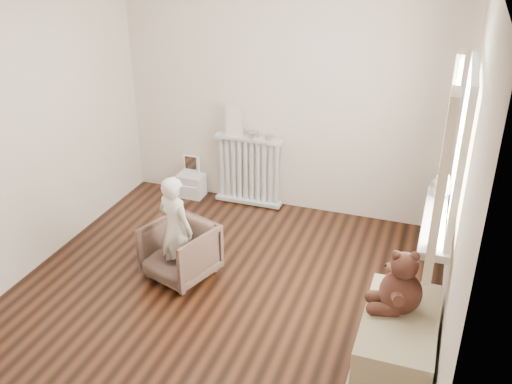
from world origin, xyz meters
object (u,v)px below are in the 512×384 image
(toy_vanity, at_px, (190,174))
(armchair, at_px, (180,251))
(radiator, at_px, (249,172))
(child, at_px, (176,229))
(toy_bench, at_px, (397,345))
(plush_cat, at_px, (442,186))
(teddy_bear, at_px, (402,284))

(toy_vanity, xyz_separation_m, armchair, (0.61, -1.52, -0.02))
(radiator, distance_m, child, 1.61)
(toy_vanity, distance_m, armchair, 1.64)
(child, bearing_deg, toy_vanity, -49.82)
(toy_bench, bearing_deg, plush_cat, 82.64)
(radiator, distance_m, toy_vanity, 0.71)
(radiator, xyz_separation_m, armchair, (-0.09, -1.55, -0.13))
(toy_vanity, height_order, plush_cat, plush_cat)
(armchair, distance_m, plush_cat, 2.31)
(radiator, relative_size, toy_bench, 0.83)
(radiator, height_order, teddy_bear, teddy_bear)
(toy_vanity, relative_size, plush_cat, 1.69)
(radiator, bearing_deg, toy_bench, -47.89)
(teddy_bear, bearing_deg, armchair, 153.53)
(toy_bench, bearing_deg, child, 166.04)
(radiator, relative_size, child, 0.81)
(child, xyz_separation_m, teddy_bear, (1.95, -0.41, 0.15))
(plush_cat, bearing_deg, child, -174.94)
(child, bearing_deg, armchair, -71.12)
(child, distance_m, plush_cat, 2.25)
(armchair, height_order, toy_bench, armchair)
(toy_vanity, bearing_deg, teddy_bear, -37.66)
(teddy_bear, bearing_deg, toy_bench, -84.48)
(radiator, height_order, plush_cat, plush_cat)
(armchair, bearing_deg, child, -71.12)
(radiator, bearing_deg, plush_cat, -26.36)
(armchair, bearing_deg, toy_vanity, 130.82)
(toy_bench, height_order, plush_cat, plush_cat)
(toy_vanity, bearing_deg, radiator, 2.44)
(child, height_order, plush_cat, plush_cat)
(radiator, distance_m, armchair, 1.56)
(toy_bench, distance_m, plush_cat, 1.35)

